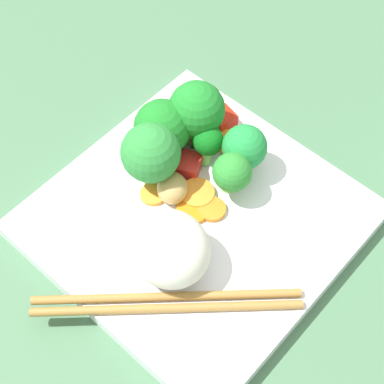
{
  "coord_description": "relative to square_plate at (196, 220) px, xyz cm",
  "views": [
    {
      "loc": [
        20.84,
        19.94,
        49.76
      ],
      "look_at": [
        -0.56,
        -1.12,
        3.88
      ],
      "focal_mm": 57.71,
      "sensor_mm": 36.0,
      "label": 1
    }
  ],
  "objects": [
    {
      "name": "chopstick_pair",
      "position": [
        7.9,
        4.29,
        1.32
      ],
      "size": [
        17.42,
        16.74,
        0.75
      ],
      "rotation": [
        0.0,
        0.0,
        2.38
      ],
      "color": "#A17638",
      "rests_on": "square_plate"
    },
    {
      "name": "carrot_slice_2",
      "position": [
        1.31,
        -4.31,
        1.18
      ],
      "size": [
        3.07,
        3.07,
        0.48
      ],
      "primitive_type": "cylinder",
      "rotation": [
        0.0,
        0.0,
        4.37
      ],
      "color": "orange",
      "rests_on": "square_plate"
    },
    {
      "name": "pepper_chunk_0",
      "position": [
        -9.43,
        -5.55,
        1.7
      ],
      "size": [
        2.5,
        2.52,
        1.52
      ],
      "primitive_type": "cube",
      "rotation": [
        0.0,
        0.0,
        2.97
      ],
      "color": "red",
      "rests_on": "square_plate"
    },
    {
      "name": "carrot_slice_0",
      "position": [
        -1.57,
        -1.42,
        1.26
      ],
      "size": [
        4.48,
        4.48,
        0.64
      ],
      "primitive_type": "cylinder",
      "rotation": [
        0.0,
        0.0,
        3.84
      ],
      "color": "orange",
      "rests_on": "square_plate"
    },
    {
      "name": "broccoli_floret_1",
      "position": [
        -0.39,
        -5.71,
        4.9
      ],
      "size": [
        5.46,
        5.46,
        6.91
      ],
      "color": "#64AA43",
      "rests_on": "square_plate"
    },
    {
      "name": "broccoli_floret_3",
      "position": [
        -5.14,
        -3.58,
        3.81
      ],
      "size": [
        2.91,
        2.91,
        4.58
      ],
      "color": "#72C05A",
      "rests_on": "square_plate"
    },
    {
      "name": "broccoli_floret_0",
      "position": [
        -6.15,
        -6.03,
        5.38
      ],
      "size": [
        5.32,
        5.32,
        7.41
      ],
      "color": "#5AA141",
      "rests_on": "square_plate"
    },
    {
      "name": "broccoli_floret_4",
      "position": [
        -2.84,
        -7.2,
        4.66
      ],
      "size": [
        5.34,
        5.34,
        6.58
      ],
      "color": "#64A24D",
      "rests_on": "square_plate"
    },
    {
      "name": "carrot_slice_5",
      "position": [
        -8.06,
        -3.43,
        1.28
      ],
      "size": [
        3.81,
        3.81,
        0.68
      ],
      "primitive_type": "cylinder",
      "rotation": [
        0.0,
        0.0,
        3.79
      ],
      "color": "orange",
      "rests_on": "square_plate"
    },
    {
      "name": "chicken_piece_1",
      "position": [
        -1.35,
        -8.74,
        1.87
      ],
      "size": [
        3.41,
        3.04,
        1.85
      ],
      "primitive_type": "ellipsoid",
      "rotation": [
        0.0,
        0.0,
        6.05
      ],
      "color": "#BB8248",
      "rests_on": "square_plate"
    },
    {
      "name": "pepper_chunk_2",
      "position": [
        -3.01,
        -4.23,
        1.68
      ],
      "size": [
        3.36,
        3.38,
        1.47
      ],
      "primitive_type": "cube",
      "rotation": [
        0.0,
        0.0,
        3.62
      ],
      "color": "red",
      "rests_on": "square_plate"
    },
    {
      "name": "square_plate",
      "position": [
        0.0,
        0.0,
        0.0
      ],
      "size": [
        26.82,
        26.82,
        1.88
      ],
      "primitive_type": "cube",
      "rotation": [
        0.0,
        0.0,
        0.04
      ],
      "color": "white",
      "rests_on": "ground_plane"
    },
    {
      "name": "broccoli_floret_2",
      "position": [
        -6.75,
        -0.51,
        4.27
      ],
      "size": [
        4.17,
        4.17,
        5.53
      ],
      "color": "#63A04B",
      "rests_on": "square_plate"
    },
    {
      "name": "rice_mound",
      "position": [
        5.11,
        1.83,
        3.76
      ],
      "size": [
        7.25,
        7.78,
        5.64
      ],
      "primitive_type": "ellipsoid",
      "rotation": [
        0.0,
        0.0,
        4.62
      ],
      "color": "white",
      "rests_on": "square_plate"
    },
    {
      "name": "carrot_slice_3",
      "position": [
        0.38,
        -0.5,
        1.19
      ],
      "size": [
        4.05,
        4.05,
        0.5
      ],
      "primitive_type": "cylinder",
      "rotation": [
        0.0,
        0.0,
        5.3
      ],
      "color": "orange",
      "rests_on": "square_plate"
    },
    {
      "name": "ground_plane",
      "position": [
        0.0,
        0.0,
        -1.94
      ],
      "size": [
        110.0,
        110.0,
        2.0
      ],
      "primitive_type": "cube",
      "color": "#46704E"
    },
    {
      "name": "carrot_slice_1",
      "position": [
        -7.95,
        -6.97,
        1.15
      ],
      "size": [
        3.55,
        3.55,
        0.41
      ],
      "primitive_type": "cylinder",
      "rotation": [
        0.0,
        0.0,
        0.56
      ],
      "color": "orange",
      "rests_on": "square_plate"
    },
    {
      "name": "pepper_chunk_1",
      "position": [
        -5.48,
        -8.32,
        1.71
      ],
      "size": [
        3.01,
        2.92,
        1.53
      ],
      "primitive_type": "cube",
      "rotation": [
        0.0,
        0.0,
        2.5
      ],
      "color": "red",
      "rests_on": "square_plate"
    },
    {
      "name": "carrot_slice_4",
      "position": [
        -1.3,
        0.7,
        1.21
      ],
      "size": [
        3.48,
        3.48,
        0.54
      ],
      "primitive_type": "cylinder",
      "rotation": [
        0.0,
        0.0,
        5.27
      ],
      "color": "orange",
      "rests_on": "square_plate"
    },
    {
      "name": "broccoli_floret_5",
      "position": [
        -3.94,
        0.54,
        4.1
      ],
      "size": [
        3.57,
        3.57,
        5.17
      ],
      "color": "#7BC150",
      "rests_on": "square_plate"
    },
    {
      "name": "chicken_piece_3",
      "position": [
        -0.29,
        -3.08,
        2.11
      ],
      "size": [
        4.31,
        4.32,
        2.33
      ],
      "primitive_type": "ellipsoid",
      "rotation": [
        0.0,
        0.0,
        3.94
      ],
      "color": "tan",
      "rests_on": "square_plate"
    }
  ]
}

